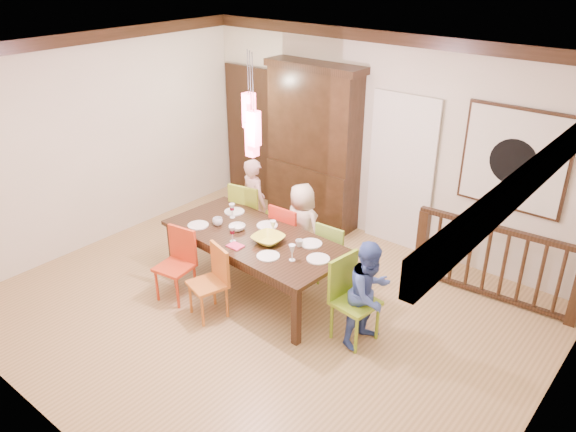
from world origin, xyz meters
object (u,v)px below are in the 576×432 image
Objects in this scene: person_far_mid at (302,227)px; chair_end_right at (356,296)px; chair_far_left at (252,210)px; china_hutch at (314,146)px; balustrade at (495,262)px; person_far_left at (255,203)px; dining_table at (255,242)px; person_end_right at (370,294)px.

chair_end_right is at bearing 152.56° from person_far_mid.
china_hutch reaches higher than chair_far_left.
person_far_left is (-3.11, -0.81, 0.15)m from balustrade.
chair_end_right is at bearing 1.88° from dining_table.
chair_end_right is at bearing 148.89° from chair_far_left.
person_far_left reaches higher than person_far_mid.
person_end_right is (0.13, 0.06, 0.05)m from chair_end_right.
person_far_left is at bearing 136.42° from dining_table.
person_far_left is at bearing 0.11° from person_far_mid.
chair_far_left is (-0.78, 0.78, -0.10)m from dining_table.
person_end_right is (2.40, -0.84, -0.05)m from person_far_left.
china_hutch is 1.29m from person_far_left.
person_far_mid is (0.09, 0.80, -0.09)m from dining_table.
balustrade is 1.80m from person_end_right.
dining_table is 1.21× the size of balustrade.
dining_table is 2.49× the size of chair_end_right.
person_far_left is (-2.27, 0.90, 0.10)m from chair_end_right.
person_far_left reaches higher than chair_far_left.
china_hutch is at bearing -80.06° from person_far_left.
dining_table is at bearing -148.34° from balustrade.
person_end_right is at bearing 151.16° from chair_far_left.
balustrade is at bearing -14.50° from person_end_right.
china_hutch reaches higher than balustrade.
person_far_left reaches higher than dining_table.
china_hutch reaches higher than dining_table.
person_far_mid is at bearing 87.45° from dining_table.
chair_end_right is 1.91m from balustrade.
china_hutch is at bearing -54.69° from person_far_mid.
chair_end_right is at bearing -43.99° from china_hutch.
person_far_left reaches higher than person_end_right.
person_end_right reaches higher than dining_table.
person_far_mid reaches higher than dining_table.
balustrade is at bearing 39.33° from dining_table.
chair_far_left is 0.51× the size of balustrade.
china_hutch is 1.55m from person_far_mid.
china_hutch reaches higher than person_end_right.
person_end_right is at bearing 156.46° from person_far_mid.
chair_far_left is at bearing -95.60° from china_hutch.
balustrade is 3.22m from person_far_left.
balustrade is (0.84, 1.71, -0.05)m from chair_end_right.
person_end_right is at bearing 4.13° from dining_table.
dining_table is 2.02× the size of person_far_mid.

